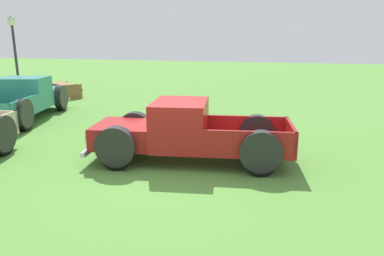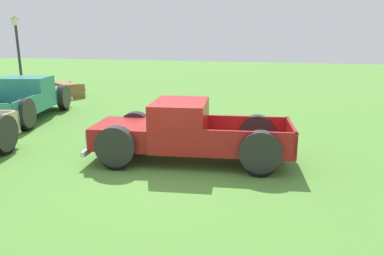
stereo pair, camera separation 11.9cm
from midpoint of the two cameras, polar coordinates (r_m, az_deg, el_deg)
ground_plane at (r=9.09m, az=-3.25°, el=-6.46°), size 80.00×80.00×0.00m
pickup_truck_foreground at (r=9.48m, az=-1.91°, el=-0.73°), size 2.67×5.45×1.60m
pickup_truck_behind_left at (r=16.13m, az=-24.30°, el=4.33°), size 5.70×3.24×1.65m
lamp_post_near at (r=19.48m, az=-25.47°, el=9.84°), size 0.36×0.36×4.16m
picnic_table at (r=20.85m, az=-19.20°, el=5.95°), size 2.19×2.30×0.78m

